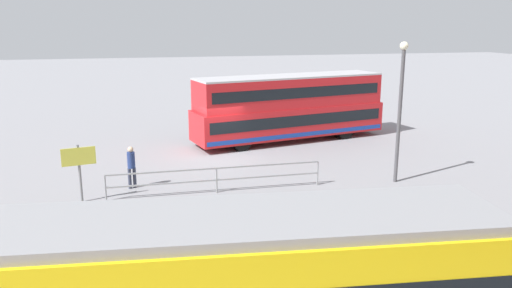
% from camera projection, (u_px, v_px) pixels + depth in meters
% --- Properties ---
extents(ground_plane, '(160.00, 160.00, 0.00)m').
position_uv_depth(ground_plane, '(224.00, 156.00, 26.36)').
color(ground_plane, gray).
extents(double_decker_bus, '(11.94, 4.87, 3.86)m').
position_uv_depth(double_decker_bus, '(290.00, 108.00, 29.47)').
color(double_decker_bus, red).
rests_on(double_decker_bus, ground).
extents(pedestrian_near_railing, '(0.42, 0.42, 1.80)m').
position_uv_depth(pedestrian_near_railing, '(131.00, 164.00, 21.03)').
color(pedestrian_near_railing, '#33384C').
rests_on(pedestrian_near_railing, ground).
extents(pedestrian_railing, '(8.84, 0.22, 1.08)m').
position_uv_depth(pedestrian_railing, '(216.00, 175.00, 20.49)').
color(pedestrian_railing, gray).
rests_on(pedestrian_railing, ground).
extents(info_sign, '(1.26, 0.28, 2.29)m').
position_uv_depth(info_sign, '(79.00, 162.00, 19.22)').
color(info_sign, slate).
rests_on(info_sign, ground).
extents(street_lamp, '(0.36, 0.36, 6.07)m').
position_uv_depth(street_lamp, '(400.00, 101.00, 21.27)').
color(street_lamp, '#4C4C51').
rests_on(street_lamp, ground).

